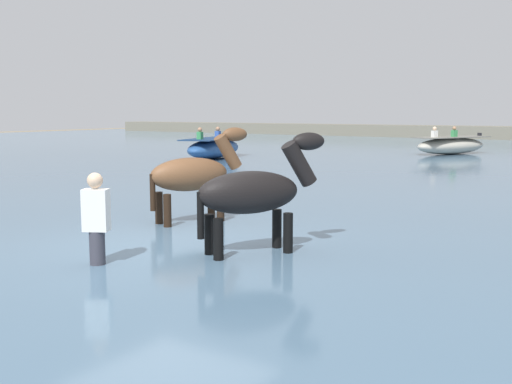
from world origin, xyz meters
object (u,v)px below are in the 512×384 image
Objects in this scene: boat_far_inshore at (214,148)px; person_onlooker_right at (97,232)px; horse_lead_bay at (194,177)px; boat_mid_channel at (451,145)px; horse_trailing_black at (254,196)px.

boat_far_inshore is 17.99m from person_onlooker_right.
horse_lead_bay is 1.29× the size of person_onlooker_right.
boat_mid_channel is at bearing 46.40° from boat_far_inshore.
horse_trailing_black is 0.48× the size of boat_far_inshore.
horse_lead_bay is at bearing 148.03° from horse_trailing_black.
person_onlooker_right is at bearing -128.57° from horse_trailing_black.
horse_lead_bay is at bearing -86.28° from boat_mid_channel.
horse_trailing_black is at bearing -31.97° from horse_lead_bay.
horse_lead_bay is 20.06m from boat_mid_channel.
boat_mid_channel is at bearing 93.72° from horse_lead_bay.
horse_lead_bay reaches higher than boat_mid_channel.
horse_trailing_black reaches higher than boat_far_inshore.
boat_far_inshore is at bearing -133.60° from boat_mid_channel.
boat_far_inshore is (-11.12, 13.43, -0.38)m from horse_trailing_black.
horse_trailing_black is at bearing -80.63° from boat_mid_channel.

